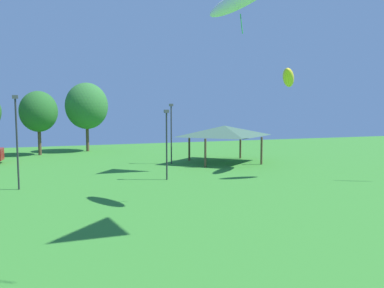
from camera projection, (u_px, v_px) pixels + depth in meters
kite_flying_0 at (288, 78)px, 33.97m from camera, size 3.18×4.03×1.96m
park_pavilion at (224, 131)px, 39.23m from camera, size 7.30×5.97×3.60m
light_post_0 at (167, 140)px, 30.24m from camera, size 0.36×0.20×5.26m
light_post_1 at (171, 130)px, 38.39m from camera, size 0.36×0.20×5.70m
light_post_2 at (17, 137)px, 26.68m from camera, size 0.36×0.20×6.25m
treeline_tree_3 at (39, 112)px, 44.88m from camera, size 4.11×4.11×7.11m
treeline_tree_4 at (87, 106)px, 48.50m from camera, size 5.02×5.02×8.21m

